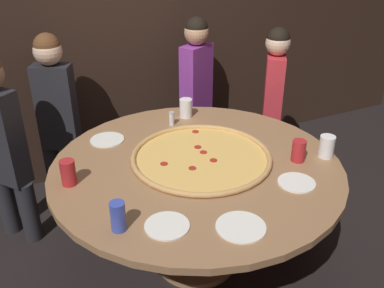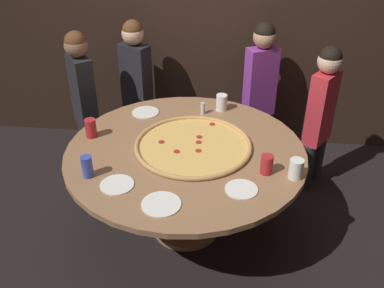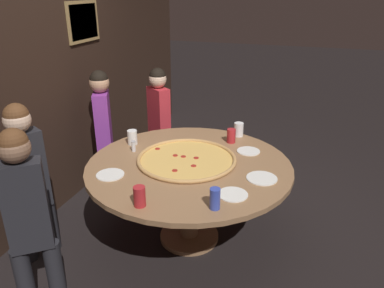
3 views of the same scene
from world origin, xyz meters
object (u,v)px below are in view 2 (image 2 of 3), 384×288
(white_plate_right_side, at_px, (241,189))
(diner_far_right, at_px, (136,81))
(white_plate_left_side, at_px, (161,204))
(white_plate_far_back, at_px, (145,112))
(dining_table, at_px, (186,163))
(drink_cup_near_right, at_px, (91,128))
(diner_side_right, at_px, (260,85))
(drink_cup_far_right, at_px, (267,164))
(diner_centre_back, at_px, (321,111))
(condiment_shaker, at_px, (203,108))
(drink_cup_by_shaker, at_px, (87,167))
(white_plate_beside_cup, at_px, (117,185))
(drink_cup_front_edge, at_px, (296,169))
(giant_pizza, at_px, (193,145))
(drink_cup_near_left, at_px, (222,102))

(white_plate_right_side, bearing_deg, diner_far_right, 122.63)
(white_plate_left_side, height_order, white_plate_far_back, same)
(dining_table, xyz_separation_m, drink_cup_near_right, (-0.71, 0.10, 0.19))
(white_plate_left_side, bearing_deg, diner_side_right, 70.09)
(white_plate_right_side, relative_size, diner_side_right, 0.15)
(drink_cup_near_right, height_order, diner_side_right, diner_side_right)
(drink_cup_near_right, relative_size, drink_cup_far_right, 1.09)
(white_plate_left_side, xyz_separation_m, diner_centre_back, (1.11, 1.32, -0.02))
(diner_centre_back, distance_m, diner_far_right, 1.68)
(drink_cup_far_right, height_order, condiment_shaker, drink_cup_far_right)
(drink_cup_by_shaker, relative_size, white_plate_far_back, 0.68)
(diner_side_right, bearing_deg, drink_cup_by_shaker, 26.73)
(drink_cup_near_right, xyz_separation_m, white_plate_beside_cup, (0.33, -0.56, -0.07))
(diner_side_right, bearing_deg, white_plate_far_back, 7.09)
(white_plate_beside_cup, bearing_deg, diner_far_right, 97.80)
(white_plate_far_back, height_order, condiment_shaker, condiment_shaker)
(drink_cup_far_right, bearing_deg, white_plate_right_side, -129.03)
(drink_cup_far_right, bearing_deg, condiment_shaker, 121.49)
(diner_far_right, bearing_deg, diner_side_right, -151.29)
(drink_cup_front_edge, xyz_separation_m, diner_far_right, (-1.32, 1.37, -0.06))
(giant_pizza, distance_m, diner_far_right, 1.25)
(white_plate_right_side, bearing_deg, white_plate_far_back, 129.86)
(drink_cup_near_left, distance_m, white_plate_beside_cup, 1.24)
(drink_cup_front_edge, relative_size, condiment_shaker, 1.37)
(drink_cup_by_shaker, height_order, white_plate_beside_cup, drink_cup_by_shaker)
(white_plate_left_side, height_order, diner_side_right, diner_side_right)
(giant_pizza, distance_m, drink_cup_front_edge, 0.74)
(dining_table, height_order, white_plate_left_side, white_plate_left_side)
(dining_table, height_order, white_plate_far_back, white_plate_far_back)
(drink_cup_near_right, distance_m, diner_far_right, 1.02)
(giant_pizza, bearing_deg, condiment_shaker, 86.78)
(drink_cup_front_edge, distance_m, condiment_shaker, 1.03)
(diner_far_right, bearing_deg, white_plate_beside_cup, 125.68)
(white_plate_far_back, height_order, diner_far_right, diner_far_right)
(drink_cup_far_right, distance_m, drink_cup_front_edge, 0.18)
(drink_cup_far_right, distance_m, diner_side_right, 1.36)
(white_plate_beside_cup, height_order, white_plate_right_side, same)
(dining_table, bearing_deg, drink_cup_front_edge, -19.49)
(white_plate_right_side, bearing_deg, condiment_shaker, 108.06)
(drink_cup_near_left, distance_m, diner_centre_back, 0.82)
(giant_pizza, distance_m, white_plate_left_side, 0.66)
(white_plate_left_side, distance_m, diner_centre_back, 1.73)
(drink_cup_near_right, relative_size, diner_centre_back, 0.11)
(white_plate_left_side, bearing_deg, drink_cup_near_left, 76.45)
(drink_cup_near_right, xyz_separation_m, white_plate_right_side, (1.10, -0.52, -0.07))
(giant_pizza, xyz_separation_m, white_plate_right_side, (0.34, -0.46, -0.01))
(drink_cup_near_left, xyz_separation_m, diner_far_right, (-0.81, 0.49, -0.06))
(drink_cup_by_shaker, bearing_deg, dining_table, 32.94)
(drink_cup_near_right, bearing_deg, drink_cup_far_right, -14.71)
(giant_pizza, height_order, diner_centre_back, diner_centre_back)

